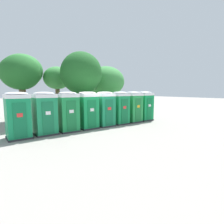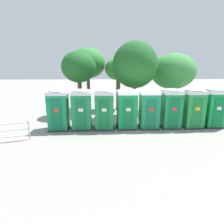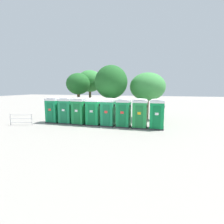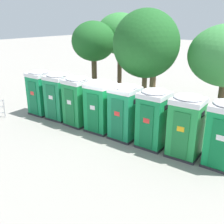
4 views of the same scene
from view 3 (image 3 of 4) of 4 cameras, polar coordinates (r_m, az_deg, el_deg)
name	(u,v)px [view 3 (image 3 of 4)]	position (r m, az deg, el deg)	size (l,w,h in m)	color
ground_plane	(102,125)	(16.47, -3.29, -4.14)	(120.00, 120.00, 0.00)	gray
portapotty_0	(53,110)	(18.26, -18.61, 0.73)	(1.22, 1.22, 2.54)	#2D2D33
portapotty_1	(66,110)	(17.52, -14.69, 0.60)	(1.28, 1.25, 2.54)	#2D2D33
portapotty_2	(79,111)	(16.79, -10.60, 0.41)	(1.21, 1.23, 2.54)	#2D2D33
portapotty_3	(94,111)	(16.23, -6.04, 0.25)	(1.27, 1.23, 2.54)	#2D2D33
portapotty_4	(108,112)	(15.73, -1.25, 0.05)	(1.21, 1.23, 2.54)	#2D2D33
portapotty_5	(124,112)	(15.38, 3.84, -0.15)	(1.18, 1.22, 2.54)	#2D2D33
portapotty_6	(140,113)	(15.13, 9.12, -0.37)	(1.24, 1.22, 2.54)	#2D2D33
portapotty_7	(157,114)	(15.09, 14.53, -0.55)	(1.21, 1.22, 2.54)	#2D2D33
street_tree_0	(111,82)	(18.29, -0.28, 9.74)	(3.37, 3.37, 5.74)	brown
street_tree_1	(78,84)	(20.92, -10.98, 8.92)	(2.76, 2.76, 5.13)	brown
street_tree_2	(148,87)	(19.26, 11.53, 8.03)	(3.77, 3.77, 5.05)	brown
street_tree_3	(90,81)	(22.66, -7.26, 9.91)	(3.20, 3.20, 5.63)	brown
street_tree_4	(110,86)	(21.40, -0.60, 8.59)	(2.46, 2.46, 4.80)	brown
event_barrier	(21,119)	(18.25, -27.57, -2.03)	(1.98, 0.62, 1.05)	#B7B7BC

